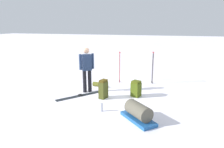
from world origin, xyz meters
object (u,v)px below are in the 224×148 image
Objects in this scene: gear_sled at (138,113)px; skier_standing at (87,67)px; backpack_large_dark at (103,89)px; ski_poles_planted_near at (120,66)px; ski_pair_near at (81,95)px; thermos_bottle at (102,107)px; ski_poles_planted_far at (153,66)px; sleeping_mat_rolled at (99,84)px; backpack_bright at (136,89)px.

skier_standing is at bearing -129.21° from gear_sled.
ski_poles_planted_near reaches higher than backpack_large_dark.
thermos_bottle reaches higher than ski_pair_near.
thermos_bottle is (3.38, -1.16, -0.64)m from ski_poles_planted_far.
ski_poles_planted_far reaches higher than gear_sled.
sleeping_mat_rolled is (1.08, -2.07, -0.68)m from ski_poles_planted_far.
gear_sled is (1.36, 1.45, -0.10)m from backpack_large_dark.
skier_standing is at bearing -144.37° from thermos_bottle.
skier_standing is 1.86m from ski_poles_planted_near.
skier_standing reaches higher than backpack_large_dark.
ski_poles_planted_near is at bearing -147.89° from backpack_bright.
ski_pair_near is 1.28m from sleeping_mat_rolled.
thermos_bottle is at bearing 15.89° from backpack_large_dark.
ski_pair_near is 2.69m from gear_sled.
thermos_bottle is at bearing 4.63° from ski_poles_planted_near.
ski_poles_planted_far is at bearing 161.12° from thermos_bottle.
ski_pair_near is at bearing -131.90° from thermos_bottle.
thermos_bottle is (2.31, 0.91, 0.04)m from sleeping_mat_rolled.
ski_pair_near is 1.10× the size of ski_poles_planted_far.
backpack_large_dark is 1.18m from backpack_bright.
backpack_bright is at bearing 114.67° from backpack_large_dark.
thermos_bottle is at bearing 48.10° from ski_pair_near.
ski_poles_planted_near is 5.27× the size of thermos_bottle.
gear_sled is at bearing 50.79° from skier_standing.
gear_sled is at bearing 75.97° from thermos_bottle.
ski_poles_planted_far reaches higher than ski_pair_near.
backpack_large_dark is at bearing 26.27° from sleeping_mat_rolled.
ski_pair_near is at bearing -120.04° from gear_sled.
ski_poles_planted_near is at bearing 143.45° from sleeping_mat_rolled.
backpack_large_dark reaches higher than backpack_bright.
gear_sled reaches higher than thermos_bottle.
sleeping_mat_rolled is (-0.75, 0.20, -0.86)m from skier_standing.
skier_standing is 1.53× the size of gear_sled.
backpack_large_dark is at bearing 91.30° from ski_pair_near.
ski_poles_planted_far is at bearing 167.70° from backpack_bright.
gear_sled is (1.85, 0.38, -0.06)m from backpack_bright.
backpack_bright is 0.52× the size of gear_sled.
backpack_large_dark is (-0.02, 0.87, 0.32)m from ski_pair_near.
backpack_large_dark is 1.14× the size of backpack_bright.
backpack_large_dark is 1.22× the size of sleeping_mat_rolled.
backpack_bright is at bearing -168.34° from gear_sled.
ski_poles_planted_far is at bearing 147.61° from backpack_large_dark.
ski_pair_near is at bearing -23.29° from ski_poles_planted_near.
backpack_large_dark reaches higher than ski_pair_near.
skier_standing is at bearing -51.26° from ski_poles_planted_far.
skier_standing is 1.13m from backpack_large_dark.
sleeping_mat_rolled is (-1.23, -0.61, -0.24)m from backpack_large_dark.
ski_poles_planted_far reaches higher than ski_poles_planted_near.
ski_poles_planted_far is (-0.19, 1.42, 0.01)m from ski_poles_planted_near.
backpack_large_dark is at bearing -1.30° from ski_poles_planted_near.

